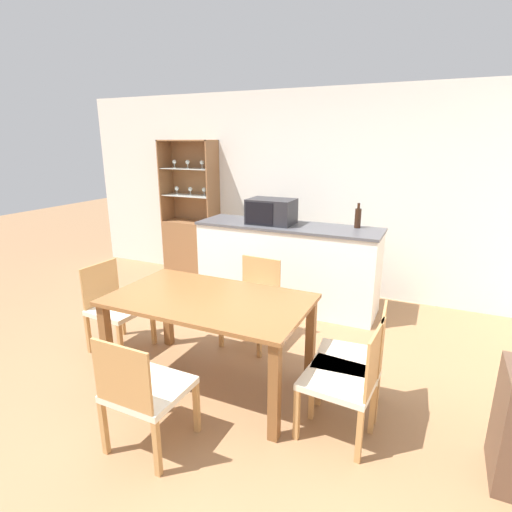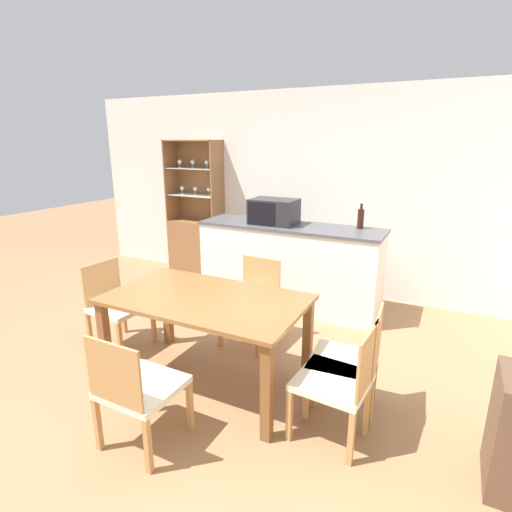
# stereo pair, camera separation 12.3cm
# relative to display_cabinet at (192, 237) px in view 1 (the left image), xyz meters

# --- Properties ---
(ground_plane) EXTENTS (18.00, 18.00, 0.00)m
(ground_plane) POSITION_rel_display_cabinet_xyz_m (1.65, -2.44, -0.56)
(ground_plane) COLOR #936B47
(wall_back) EXTENTS (6.80, 0.06, 2.55)m
(wall_back) POSITION_rel_display_cabinet_xyz_m (1.65, 0.19, 0.71)
(wall_back) COLOR silver
(wall_back) RESTS_ON ground_plane
(kitchen_counter) EXTENTS (2.15, 0.62, 0.99)m
(kitchen_counter) POSITION_rel_display_cabinet_xyz_m (1.69, -0.53, -0.07)
(kitchen_counter) COLOR white
(kitchen_counter) RESTS_ON ground_plane
(display_cabinet) EXTENTS (0.81, 0.34, 1.94)m
(display_cabinet) POSITION_rel_display_cabinet_xyz_m (0.00, 0.00, 0.00)
(display_cabinet) COLOR brown
(display_cabinet) RESTS_ON ground_plane
(dining_table) EXTENTS (1.55, 0.90, 0.75)m
(dining_table) POSITION_rel_display_cabinet_xyz_m (1.71, -2.33, 0.08)
(dining_table) COLOR brown
(dining_table) RESTS_ON ground_plane
(dining_chair_head_far) EXTENTS (0.49, 0.49, 0.82)m
(dining_chair_head_far) POSITION_rel_display_cabinet_xyz_m (1.72, -1.54, -0.15)
(dining_chair_head_far) COLOR beige
(dining_chair_head_far) RESTS_ON ground_plane
(dining_chair_side_right_far) EXTENTS (0.49, 0.49, 0.82)m
(dining_chair_side_right_far) POSITION_rel_display_cabinet_xyz_m (2.83, -2.20, -0.15)
(dining_chair_side_right_far) COLOR beige
(dining_chair_side_right_far) RESTS_ON ground_plane
(dining_chair_side_right_near) EXTENTS (0.49, 0.49, 0.82)m
(dining_chair_side_right_near) POSITION_rel_display_cabinet_xyz_m (2.83, -2.47, -0.15)
(dining_chair_side_right_near) COLOR beige
(dining_chair_side_right_near) RESTS_ON ground_plane
(dining_chair_head_near) EXTENTS (0.46, 0.46, 0.82)m
(dining_chair_head_near) POSITION_rel_display_cabinet_xyz_m (1.71, -3.13, -0.15)
(dining_chair_head_near) COLOR beige
(dining_chair_head_near) RESTS_ON ground_plane
(dining_chair_side_left_far) EXTENTS (0.49, 0.49, 0.82)m
(dining_chair_side_left_far) POSITION_rel_display_cabinet_xyz_m (0.59, -2.20, -0.15)
(dining_chair_side_left_far) COLOR beige
(dining_chair_side_left_far) RESTS_ON ground_plane
(microwave) EXTENTS (0.53, 0.37, 0.29)m
(microwave) POSITION_rel_display_cabinet_xyz_m (1.49, -0.54, 0.57)
(microwave) COLOR #232328
(microwave) RESTS_ON kitchen_counter
(wine_bottle) EXTENTS (0.07, 0.07, 0.28)m
(wine_bottle) POSITION_rel_display_cabinet_xyz_m (2.46, -0.36, 0.54)
(wine_bottle) COLOR black
(wine_bottle) RESTS_ON kitchen_counter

